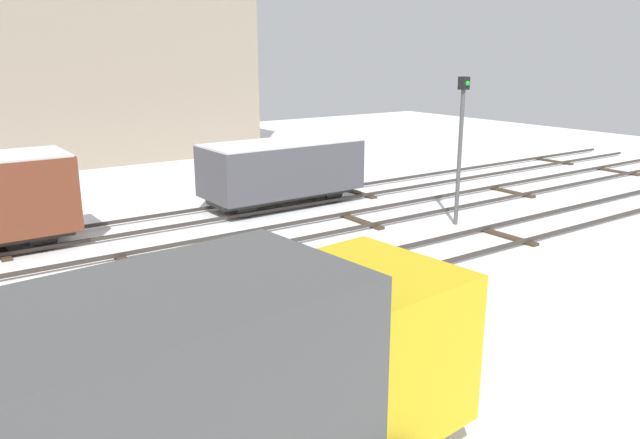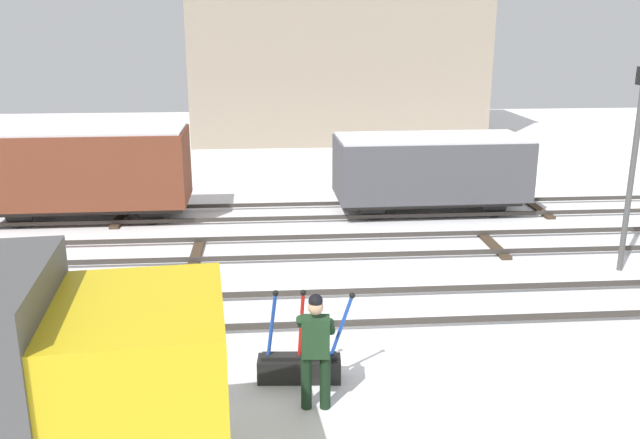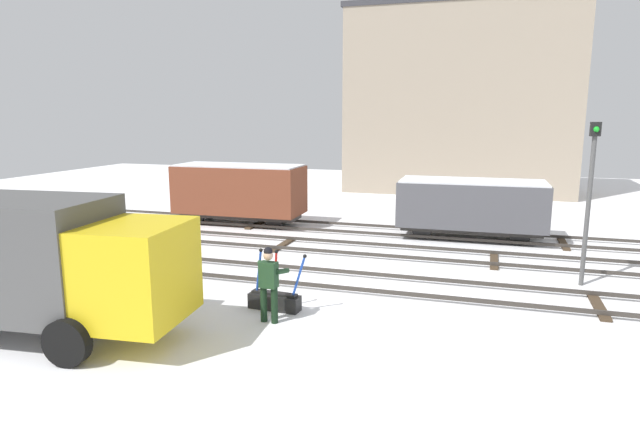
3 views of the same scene
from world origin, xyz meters
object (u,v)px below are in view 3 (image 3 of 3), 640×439
switch_lever_frame (275,299)px  freight_car_back_track (239,190)px  freight_car_near_switch (471,205)px  delivery_truck (26,259)px  rail_worker (269,280)px  signal_post (590,189)px

switch_lever_frame → freight_car_back_track: size_ratio=0.27×
switch_lever_frame → freight_car_near_switch: size_ratio=0.28×
switch_lever_frame → freight_car_back_track: 10.52m
switch_lever_frame → delivery_truck: size_ratio=0.22×
delivery_truck → freight_car_near_switch: delivery_truck is taller
rail_worker → delivery_truck: bearing=-150.2°
freight_car_near_switch → switch_lever_frame: bearing=-115.3°
delivery_truck → rail_worker: bearing=20.4°
switch_lever_frame → delivery_truck: delivery_truck is taller
freight_car_near_switch → freight_car_back_track: bearing=179.0°
rail_worker → freight_car_near_switch: freight_car_near_switch is taller
switch_lever_frame → rail_worker: bearing=-72.1°
rail_worker → signal_post: (6.98, 4.92, 1.66)m
rail_worker → freight_car_back_track: 11.22m
rail_worker → delivery_truck: delivery_truck is taller
switch_lever_frame → freight_car_near_switch: bearing=69.8°
delivery_truck → signal_post: bearing=26.4°
rail_worker → signal_post: 8.70m
rail_worker → delivery_truck: size_ratio=0.26×
switch_lever_frame → freight_car_back_track: (-5.21, 9.07, 1.18)m
switch_lever_frame → signal_post: size_ratio=0.34×
rail_worker → freight_car_near_switch: (3.90, 9.82, 0.31)m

